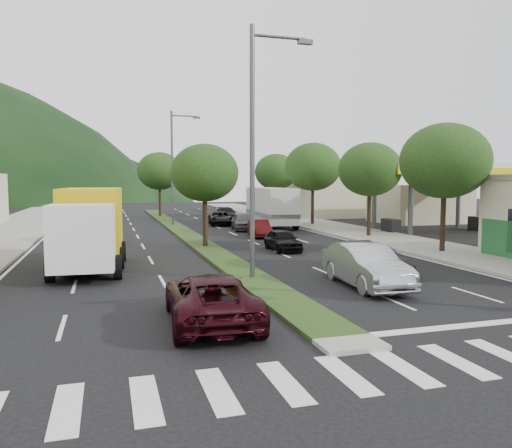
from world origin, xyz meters
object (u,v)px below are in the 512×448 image
object	(u,v)px
tree_r_b	(445,161)
suv_maroon	(211,298)
sedan_silver	(366,266)
box_truck	(90,231)
car_queue_f	(226,214)
tree_r_c	(370,170)
streetlight_mid	(174,162)
tree_r_d	(313,167)
motorhome	(271,206)
car_queue_a	(283,240)
car_queue_b	(378,258)
car_queue_e	(243,221)
car_queue_c	(259,228)
tree_med_near	(205,173)
tree_med_far	(159,171)
tree_r_e	(276,172)
streetlight_near	(257,140)
car_queue_d	(221,218)

from	to	relation	value
tree_r_b	suv_maroon	world-z (taller)	tree_r_b
sedan_silver	box_truck	size ratio (longest dim) A/B	0.65
tree_r_b	sedan_silver	distance (m)	11.33
sedan_silver	car_queue_f	bearing A→B (deg)	88.93
tree_r_c	streetlight_mid	xyz separation A→B (m)	(-11.79, 13.00, 0.84)
tree_r_d	motorhome	world-z (taller)	tree_r_d
tree_r_d	car_queue_a	size ratio (longest dim) A/B	1.99
tree_r_b	car_queue_b	world-z (taller)	tree_r_b
tree_r_b	tree_r_d	distance (m)	18.00
suv_maroon	car_queue_e	xyz separation A→B (m)	(7.74, 25.07, 0.00)
tree_r_d	car_queue_e	distance (m)	8.71
car_queue_a	box_truck	bearing A→B (deg)	-162.33
car_queue_f	box_truck	size ratio (longest dim) A/B	0.60
tree_r_b	car_queue_a	size ratio (longest dim) A/B	1.93
car_queue_b	car_queue_f	distance (m)	29.54
tree_r_b	suv_maroon	xyz separation A→B (m)	(-14.81, -9.49, -4.33)
car_queue_c	car_queue_e	xyz separation A→B (m)	(0.16, 5.00, 0.09)
sedan_silver	car_queue_f	world-z (taller)	sedan_silver
tree_med_near	tree_med_far	distance (m)	26.01
tree_r_e	car_queue_a	xyz separation A→B (m)	(-7.99, -24.44, -4.28)
car_queue_b	streetlight_mid	bearing A→B (deg)	103.01
motorhome	car_queue_a	bearing A→B (deg)	-102.62
car_queue_e	car_queue_f	world-z (taller)	car_queue_e
tree_r_d	car_queue_c	bearing A→B (deg)	-134.27
tree_r_c	streetlight_near	bearing A→B (deg)	-134.51
car_queue_e	box_truck	distance (m)	18.82
sedan_silver	car_queue_a	size ratio (longest dim) A/B	1.35
car_queue_d	motorhome	world-z (taller)	motorhome
streetlight_near	motorhome	world-z (taller)	streetlight_near
car_queue_e	box_truck	size ratio (longest dim) A/B	0.55
sedan_silver	car_queue_e	size ratio (longest dim) A/B	1.17
car_queue_e	motorhome	xyz separation A→B (m)	(3.08, 2.20, 1.08)
tree_med_far	streetlight_near	distance (m)	36.01
tree_med_far	box_truck	world-z (taller)	tree_med_far
tree_r_c	tree_med_near	size ratio (longest dim) A/B	1.08
car_queue_d	box_truck	xyz separation A→B (m)	(-10.51, -20.07, 1.11)
streetlight_near	car_queue_c	world-z (taller)	streetlight_near
suv_maroon	sedan_silver	bearing A→B (deg)	-151.65
tree_r_e	streetlight_mid	distance (m)	13.73
motorhome	car_queue_c	bearing A→B (deg)	-111.16
car_queue_f	tree_r_e	bearing A→B (deg)	21.23
tree_r_e	car_queue_f	xyz separation A→B (m)	(-6.08, -2.42, -4.24)
tree_r_b	tree_r_d	size ratio (longest dim) A/B	0.97
suv_maroon	tree_r_c	bearing A→B (deg)	-126.70
tree_med_far	motorhome	xyz separation A→B (m)	(8.01, -14.22, -3.22)
car_queue_e	car_queue_b	bearing A→B (deg)	-79.81
tree_r_c	box_truck	xyz separation A→B (m)	(-18.29, -7.49, -3.03)
streetlight_mid	sedan_silver	bearing A→B (deg)	-82.69
tree_r_e	car_queue_e	xyz separation A→B (m)	(-7.07, -12.42, -4.19)
suv_maroon	car_queue_b	size ratio (longest dim) A/B	1.21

